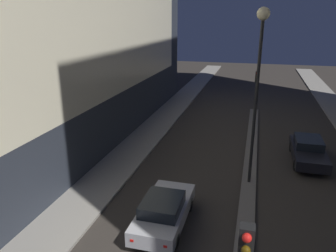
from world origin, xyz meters
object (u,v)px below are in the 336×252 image
(car_left_lane, at_px, (164,211))
(car_right_lane, at_px, (308,150))
(traffic_light_mid, at_px, (256,86))
(street_lamp, at_px, (259,61))

(car_left_lane, relative_size, car_right_lane, 0.92)
(traffic_light_mid, xyz_separation_m, car_left_lane, (-3.45, -14.91, -2.69))
(car_left_lane, bearing_deg, street_lamp, 54.60)
(traffic_light_mid, xyz_separation_m, street_lamp, (0.00, -10.05, 3.23))
(car_left_lane, height_order, car_right_lane, car_left_lane)
(car_right_lane, bearing_deg, car_left_lane, -127.81)
(traffic_light_mid, distance_m, car_left_lane, 15.54)
(traffic_light_mid, relative_size, street_lamp, 0.50)
(street_lamp, xyz_separation_m, car_left_lane, (-3.45, -4.85, -5.93))
(traffic_light_mid, distance_m, car_right_lane, 7.44)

